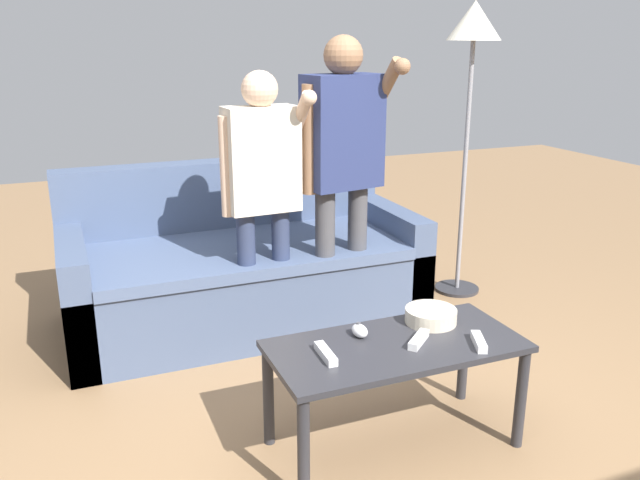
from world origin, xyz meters
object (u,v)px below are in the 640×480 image
Objects in this scene: snack_bowl at (431,316)px; coffee_table at (396,358)px; player_right at (343,155)px; game_remote_wand_spare at (326,354)px; game_remote_wand_far at (479,342)px; player_center at (262,180)px; couch at (242,269)px; game_remote_wand_near at (419,340)px; game_remote_nunchuk at (360,331)px; floor_lamp at (473,47)px.

coffee_table is at bearing -152.49° from snack_bowl.
player_right reaches higher than game_remote_wand_spare.
player_right is at bearing 92.70° from game_remote_wand_far.
player_center reaches higher than snack_bowl.
player_center reaches higher than couch.
game_remote_wand_near is at bearing 153.30° from game_remote_wand_far.
player_right reaches higher than game_remote_wand_near.
game_remote_nunchuk is 1.11m from player_right.
player_center is at bearing 114.86° from snack_bowl.
couch is 0.93m from player_right.
player_right is (-0.96, -0.30, -0.52)m from floor_lamp.
floor_lamp reaches higher than game_remote_wand_spare.
floor_lamp is 10.77× the size of game_remote_wand_spare.
player_right reaches higher than player_center.
game_remote_wand_near is 0.84× the size of game_remote_wand_spare.
player_center reaches higher than game_remote_wand_far.
couch is at bearing 107.40° from game_remote_wand_far.
coffee_table is 0.62× the size of player_right.
game_remote_wand_far is 0.91× the size of game_remote_wand_spare.
player_center reaches higher than game_remote_wand_spare.
game_remote_nunchuk is 0.06× the size of player_right.
game_remote_wand_near is at bearing -78.82° from couch.
game_remote_nunchuk is 0.54× the size of game_remote_wand_spare.
floor_lamp is 1.25× the size of player_center.
floor_lamp is at bearing 48.21° from coffee_table.
game_remote_wand_spare is at bearing -149.56° from game_remote_nunchuk.
coffee_table is 7.09× the size of game_remote_wand_near.
coffee_table is at bearing 154.46° from game_remote_wand_far.
game_remote_wand_far is (0.20, -0.10, 0.00)m from game_remote_wand_near.
floor_lamp is 11.89× the size of game_remote_wand_far.
couch reaches higher than game_remote_wand_near.
floor_lamp is (1.40, -0.12, 1.22)m from couch.
snack_bowl is at bearing 103.33° from game_remote_wand_far.
game_remote_wand_far is (0.50, -1.58, 0.16)m from couch.
game_remote_wand_near is at bearing -22.42° from coffee_table.
player_right is 1.28m from game_remote_wand_far.
player_right reaches higher than game_remote_wand_far.
coffee_table is at bearing -131.79° from floor_lamp.
player_right reaches higher than coffee_table.
game_remote_wand_near is (0.29, -1.48, 0.16)m from couch.
couch reaches higher than game_remote_wand_spare.
player_right is at bearing 82.00° from game_remote_wand_near.
player_right is at bearing -43.75° from couch.
couch reaches higher than game_remote_nunchuk.
couch is 14.07× the size of game_remote_wand_near.
snack_bowl is at bearing 13.03° from game_remote_wand_spare.
couch is 1.35m from game_remote_nunchuk.
coffee_table is 5.95× the size of game_remote_wand_spare.
floor_lamp reaches higher than player_right.
game_remote_wand_far is at bearing -25.54° from coffee_table.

